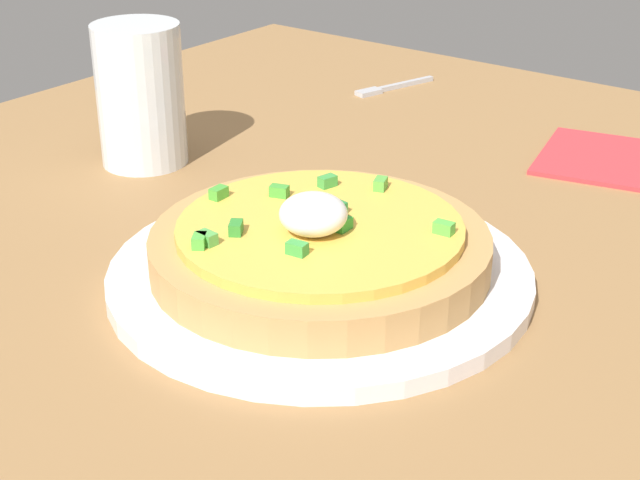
{
  "coord_description": "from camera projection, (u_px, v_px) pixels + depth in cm",
  "views": [
    {
      "loc": [
        -47.34,
        -45.25,
        34.13
      ],
      "look_at": [
        -1.9,
        -10.65,
        6.36
      ],
      "focal_mm": 53.79,
      "sensor_mm": 36.0,
      "label": 1
    }
  ],
  "objects": [
    {
      "name": "fork",
      "position": [
        389.0,
        88.0,
        1.04
      ],
      "size": [
        10.25,
        3.97,
        0.5
      ],
      "rotation": [
        0.0,
        0.0,
        2.85
      ],
      "color": "#B7B7BC",
      "rests_on": "dining_table"
    },
    {
      "name": "dining_table",
      "position": [
        224.0,
        251.0,
        0.73
      ],
      "size": [
        107.7,
        79.88,
        3.17
      ],
      "primitive_type": "cube",
      "color": "olive",
      "rests_on": "ground"
    },
    {
      "name": "plate",
      "position": [
        320.0,
        275.0,
        0.65
      ],
      "size": [
        28.56,
        28.56,
        1.19
      ],
      "primitive_type": "cylinder",
      "color": "white",
      "rests_on": "dining_table"
    },
    {
      "name": "napkin",
      "position": [
        613.0,
        160.0,
        0.85
      ],
      "size": [
        14.79,
        14.79,
        0.4
      ],
      "primitive_type": "cube",
      "rotation": [
        0.0,
        0.0,
        0.22
      ],
      "color": "red",
      "rests_on": "dining_table"
    },
    {
      "name": "pizza",
      "position": [
        320.0,
        245.0,
        0.64
      ],
      "size": [
        22.73,
        22.73,
        5.8
      ],
      "color": "tan",
      "rests_on": "plate"
    },
    {
      "name": "cup_near",
      "position": [
        141.0,
        101.0,
        0.83
      ],
      "size": [
        7.53,
        7.53,
        12.29
      ],
      "color": "silver",
      "rests_on": "dining_table"
    }
  ]
}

